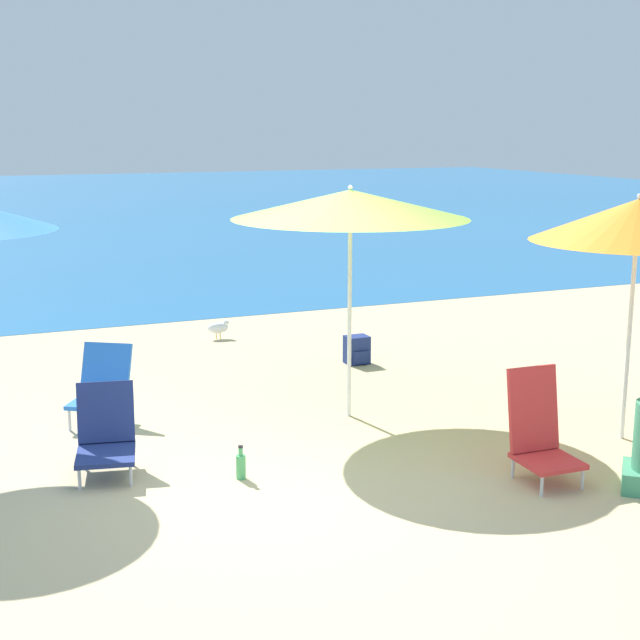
{
  "coord_description": "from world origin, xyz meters",
  "views": [
    {
      "loc": [
        -2.28,
        -5.95,
        2.54
      ],
      "look_at": [
        0.46,
        0.62,
        1.0
      ],
      "focal_mm": 50.0,
      "sensor_mm": 36.0,
      "label": 1
    }
  ],
  "objects": [
    {
      "name": "ground_plane",
      "position": [
        0.0,
        0.0,
        0.0
      ],
      "size": [
        60.0,
        60.0,
        0.0
      ],
      "primitive_type": "plane",
      "color": "#C6B284"
    },
    {
      "name": "seagull",
      "position": [
        0.67,
        4.37,
        0.14
      ],
      "size": [
        0.27,
        0.11,
        0.23
      ],
      "color": "gold",
      "rests_on": "ground"
    },
    {
      "name": "beach_chair_navy",
      "position": [
        -1.33,
        0.52,
        0.29
      ],
      "size": [
        0.53,
        0.65,
        0.66
      ],
      "rotation": [
        0.0,
        0.0,
        -0.21
      ],
      "color": "silver",
      "rests_on": "ground"
    },
    {
      "name": "beach_chair_red",
      "position": [
        1.59,
        -0.84,
        0.37
      ],
      "size": [
        0.42,
        0.51,
        0.82
      ],
      "rotation": [
        0.0,
        0.0,
        -0.03
      ],
      "color": "silver",
      "rests_on": "ground"
    },
    {
      "name": "beach_umbrella_orange",
      "position": [
        2.77,
        -0.4,
        1.82
      ],
      "size": [
        1.7,
        1.7,
        2.03
      ],
      "color": "white",
      "rests_on": "ground"
    },
    {
      "name": "backpack_navy",
      "position": [
        1.74,
        2.65,
        0.15
      ],
      "size": [
        0.25,
        0.23,
        0.31
      ],
      "color": "navy",
      "rests_on": "ground"
    },
    {
      "name": "sea_water",
      "position": [
        0.0,
        25.52,
        0.0
      ],
      "size": [
        60.0,
        40.0,
        0.01
      ],
      "color": "#23669E",
      "rests_on": "ground"
    },
    {
      "name": "water_bottle",
      "position": [
        -0.44,
        -0.01,
        0.1
      ],
      "size": [
        0.07,
        0.07,
        0.26
      ],
      "color": "#4CB266",
      "rests_on": "ground"
    },
    {
      "name": "beach_chair_blue",
      "position": [
        -1.16,
        1.71,
        0.33
      ],
      "size": [
        0.65,
        0.67,
        0.68
      ],
      "rotation": [
        0.0,
        0.0,
        -0.57
      ],
      "color": "silver",
      "rests_on": "ground"
    },
    {
      "name": "beach_umbrella_lime",
      "position": [
        0.91,
        1.02,
        1.9
      ],
      "size": [
        2.06,
        2.06,
        2.06
      ],
      "color": "white",
      "rests_on": "ground"
    }
  ]
}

